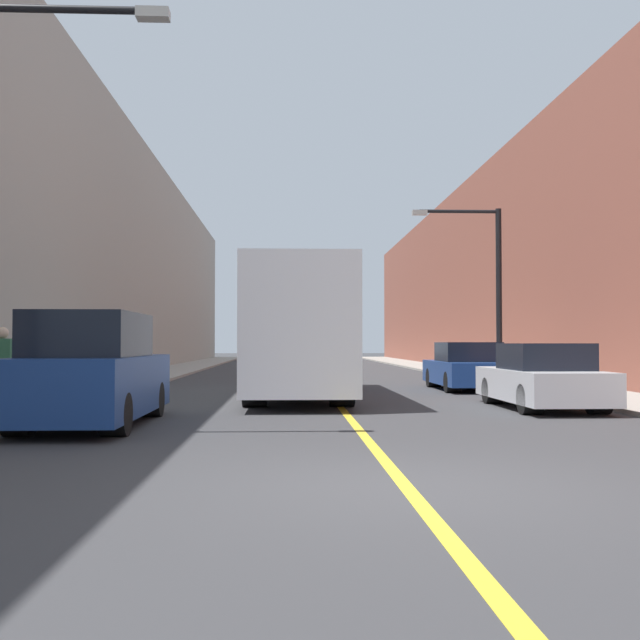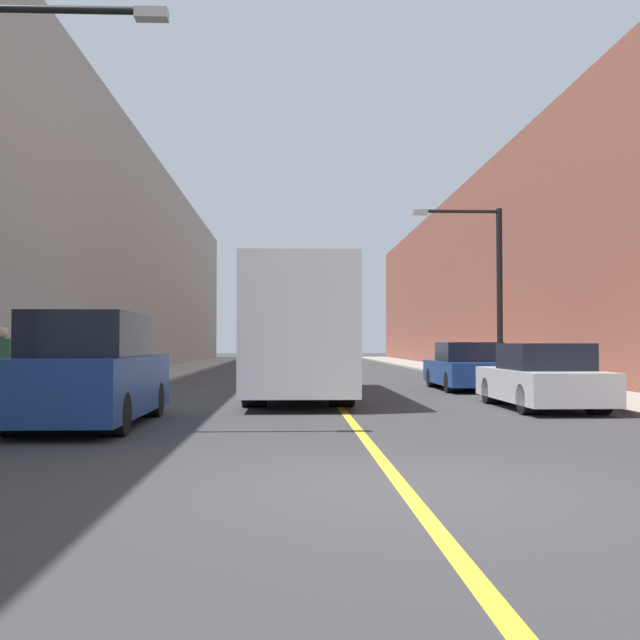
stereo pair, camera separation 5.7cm
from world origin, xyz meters
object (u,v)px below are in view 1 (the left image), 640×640
at_px(pedestrian, 2,367).
at_px(street_lamp_right, 489,279).
at_px(car_right_near, 542,379).
at_px(parked_suv_left, 92,374).
at_px(car_right_mid, 467,368).
at_px(bus, 297,330).

bearing_deg(pedestrian, street_lamp_right, 37.54).
distance_m(car_right_near, pedestrian, 11.38).
height_order(parked_suv_left, car_right_near, parked_suv_left).
distance_m(car_right_near, car_right_mid, 6.66).
bearing_deg(street_lamp_right, car_right_near, -97.77).
distance_m(car_right_mid, pedestrian, 13.59).
bearing_deg(bus, car_right_mid, 27.04).
xyz_separation_m(bus, pedestrian, (-5.99, -4.90, -0.83)).
bearing_deg(car_right_near, parked_suv_left, -161.33).
distance_m(parked_suv_left, car_right_near, 9.50).
distance_m(street_lamp_right, pedestrian, 16.01).
bearing_deg(parked_suv_left, car_right_near, 18.67).
xyz_separation_m(car_right_mid, street_lamp_right, (1.26, 2.03, 2.94)).
height_order(bus, car_right_near, bus).
height_order(car_right_mid, pedestrian, pedestrian).
xyz_separation_m(bus, parked_suv_left, (-3.65, -7.00, -0.88)).
relative_size(bus, car_right_mid, 2.29).
bearing_deg(street_lamp_right, pedestrian, -142.46).
distance_m(bus, car_right_mid, 6.03).
relative_size(parked_suv_left, car_right_mid, 1.10).
relative_size(car_right_mid, street_lamp_right, 0.77).
bearing_deg(bus, parked_suv_left, -117.52).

